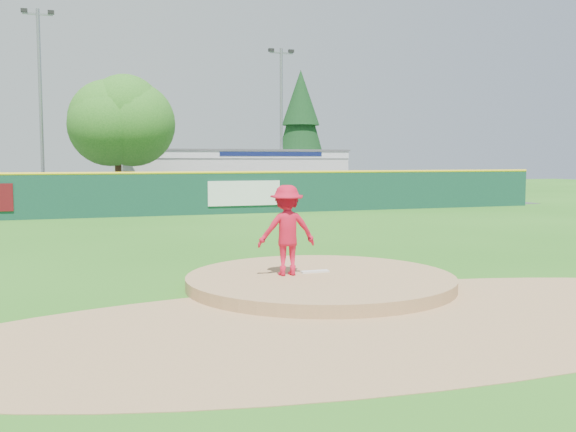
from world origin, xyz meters
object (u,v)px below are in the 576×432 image
object	(u,v)px
van	(224,191)
conifer_tree	(301,123)
light_pole_right	(281,116)
light_pole_left	(40,99)
pitcher	(287,230)
deciduous_tree	(117,125)
pool_building_grp	(227,173)

from	to	relation	value
van	conifer_tree	world-z (taller)	conifer_tree
van	conifer_tree	distance (m)	14.41
van	light_pole_right	xyz separation A→B (m)	(4.79, 3.35, 4.82)
light_pole_left	light_pole_right	bearing A→B (deg)	7.59
pitcher	light_pole_left	world-z (taller)	light_pole_left
deciduous_tree	conifer_tree	distance (m)	18.63
conifer_tree	light_pole_left	bearing A→B (deg)	-154.65
deciduous_tree	conifer_tree	world-z (taller)	conifer_tree
van	deciduous_tree	distance (m)	7.32
pool_building_grp	conifer_tree	size ratio (longest dim) A/B	1.60
conifer_tree	light_pole_left	distance (m)	21.03
pitcher	deciduous_tree	xyz separation A→B (m)	(-1.35, 24.77, 3.38)
pool_building_grp	conifer_tree	bearing A→B (deg)	29.78
conifer_tree	pitcher	bearing A→B (deg)	-110.88
van	pool_building_grp	size ratio (longest dim) A/B	0.33
pitcher	van	distance (m)	25.89
light_pole_left	deciduous_tree	bearing A→B (deg)	-26.57
light_pole_right	deciduous_tree	bearing A→B (deg)	-160.02
conifer_tree	light_pole_right	size ratio (longest dim) A/B	0.95
pitcher	deciduous_tree	bearing A→B (deg)	-82.77
van	deciduous_tree	xyz separation A→B (m)	(-6.21, -0.65, 3.83)
pool_building_grp	pitcher	bearing A→B (deg)	-101.82
conifer_tree	deciduous_tree	bearing A→B (deg)	-143.75
pitcher	pool_building_grp	distance (m)	32.46
pool_building_grp	light_pole_right	distance (m)	5.75
pool_building_grp	light_pole_right	xyz separation A→B (m)	(3.00, -2.99, 3.88)
van	deciduous_tree	world-z (taller)	deciduous_tree
pitcher	conifer_tree	world-z (taller)	conifer_tree
pool_building_grp	light_pole_left	xyz separation A→B (m)	(-12.00, -4.99, 4.39)
light_pole_left	light_pole_right	xyz separation A→B (m)	(15.00, 2.00, -0.51)
van	pool_building_grp	xyz separation A→B (m)	(1.79, 6.35, 0.94)
deciduous_tree	light_pole_right	size ratio (longest dim) A/B	0.74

